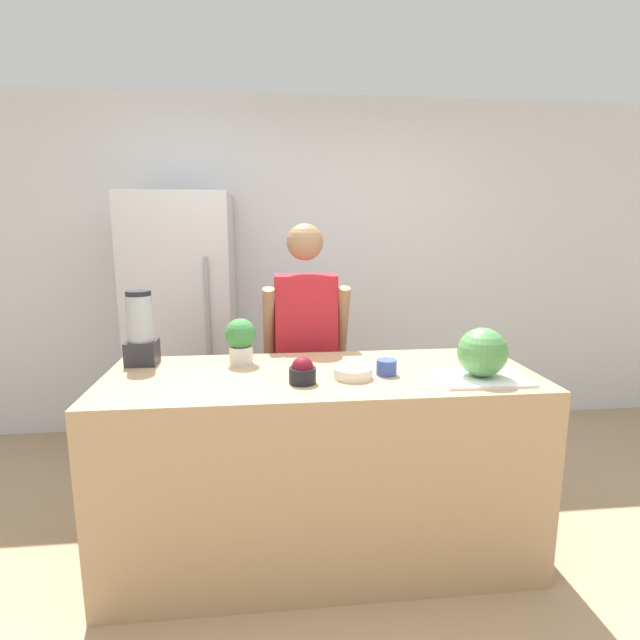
{
  "coord_description": "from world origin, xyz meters",
  "views": [
    {
      "loc": [
        -0.25,
        -1.88,
        1.64
      ],
      "look_at": [
        0.0,
        0.43,
        1.19
      ],
      "focal_mm": 28.0,
      "sensor_mm": 36.0,
      "label": 1
    }
  ],
  "objects_px": {
    "refrigerator": "(184,325)",
    "watermelon": "(482,352)",
    "bowl_cherries": "(302,372)",
    "bowl_small_blue": "(387,367)",
    "bowl_cream": "(353,371)",
    "potted_plant": "(241,339)",
    "blender": "(141,331)",
    "person": "(306,357)"
  },
  "relations": [
    {
      "from": "person",
      "to": "bowl_cherries",
      "type": "xyz_separation_m",
      "value": [
        -0.08,
        -0.78,
        0.14
      ]
    },
    {
      "from": "bowl_small_blue",
      "to": "refrigerator",
      "type": "bearing_deg",
      "value": 129.54
    },
    {
      "from": "watermelon",
      "to": "bowl_cream",
      "type": "relative_size",
      "value": 1.26
    },
    {
      "from": "blender",
      "to": "refrigerator",
      "type": "bearing_deg",
      "value": 87.86
    },
    {
      "from": "bowl_cream",
      "to": "blender",
      "type": "relative_size",
      "value": 0.48
    },
    {
      "from": "person",
      "to": "bowl_small_blue",
      "type": "height_order",
      "value": "person"
    },
    {
      "from": "blender",
      "to": "potted_plant",
      "type": "relative_size",
      "value": 1.62
    },
    {
      "from": "bowl_cherries",
      "to": "bowl_small_blue",
      "type": "relative_size",
      "value": 1.27
    },
    {
      "from": "refrigerator",
      "to": "bowl_cherries",
      "type": "distance_m",
      "value": 1.65
    },
    {
      "from": "refrigerator",
      "to": "watermelon",
      "type": "relative_size",
      "value": 8.25
    },
    {
      "from": "bowl_cherries",
      "to": "bowl_cream",
      "type": "distance_m",
      "value": 0.24
    },
    {
      "from": "person",
      "to": "bowl_small_blue",
      "type": "xyz_separation_m",
      "value": [
        0.33,
        -0.69,
        0.13
      ]
    },
    {
      "from": "refrigerator",
      "to": "blender",
      "type": "distance_m",
      "value": 1.09
    },
    {
      "from": "person",
      "to": "bowl_cream",
      "type": "relative_size",
      "value": 9.25
    },
    {
      "from": "bowl_cream",
      "to": "bowl_small_blue",
      "type": "height_order",
      "value": "bowl_cream"
    },
    {
      "from": "potted_plant",
      "to": "person",
      "type": "bearing_deg",
      "value": 49.04
    },
    {
      "from": "person",
      "to": "refrigerator",
      "type": "bearing_deg",
      "value": 139.69
    },
    {
      "from": "potted_plant",
      "to": "bowl_cream",
      "type": "bearing_deg",
      "value": -30.34
    },
    {
      "from": "watermelon",
      "to": "blender",
      "type": "height_order",
      "value": "blender"
    },
    {
      "from": "bowl_cherries",
      "to": "person",
      "type": "bearing_deg",
      "value": 84.42
    },
    {
      "from": "bowl_small_blue",
      "to": "watermelon",
      "type": "bearing_deg",
      "value": -15.23
    },
    {
      "from": "refrigerator",
      "to": "potted_plant",
      "type": "xyz_separation_m",
      "value": [
        0.46,
        -1.11,
        0.14
      ]
    },
    {
      "from": "bowl_cream",
      "to": "potted_plant",
      "type": "distance_m",
      "value": 0.61
    },
    {
      "from": "refrigerator",
      "to": "person",
      "type": "xyz_separation_m",
      "value": [
        0.82,
        -0.69,
        -0.07
      ]
    },
    {
      "from": "bowl_small_blue",
      "to": "potted_plant",
      "type": "distance_m",
      "value": 0.75
    },
    {
      "from": "bowl_cherries",
      "to": "bowl_cream",
      "type": "height_order",
      "value": "bowl_cherries"
    },
    {
      "from": "person",
      "to": "bowl_small_blue",
      "type": "relative_size",
      "value": 17.2
    },
    {
      "from": "bowl_cherries",
      "to": "potted_plant",
      "type": "xyz_separation_m",
      "value": [
        -0.29,
        0.36,
        0.07
      ]
    },
    {
      "from": "blender",
      "to": "potted_plant",
      "type": "xyz_separation_m",
      "value": [
        0.5,
        -0.04,
        -0.05
      ]
    },
    {
      "from": "bowl_cream",
      "to": "bowl_cherries",
      "type": "bearing_deg",
      "value": -167.1
    },
    {
      "from": "watermelon",
      "to": "bowl_small_blue",
      "type": "xyz_separation_m",
      "value": [
        -0.41,
        0.11,
        -0.09
      ]
    },
    {
      "from": "bowl_cream",
      "to": "potted_plant",
      "type": "height_order",
      "value": "potted_plant"
    },
    {
      "from": "watermelon",
      "to": "bowl_cherries",
      "type": "distance_m",
      "value": 0.82
    },
    {
      "from": "watermelon",
      "to": "blender",
      "type": "xyz_separation_m",
      "value": [
        -1.6,
        0.43,
        0.05
      ]
    },
    {
      "from": "bowl_cherries",
      "to": "bowl_cream",
      "type": "relative_size",
      "value": 0.68
    },
    {
      "from": "bowl_small_blue",
      "to": "blender",
      "type": "height_order",
      "value": "blender"
    },
    {
      "from": "refrigerator",
      "to": "bowl_small_blue",
      "type": "xyz_separation_m",
      "value": [
        1.15,
        -1.39,
        0.05
      ]
    },
    {
      "from": "person",
      "to": "bowl_cherries",
      "type": "relative_size",
      "value": 13.55
    },
    {
      "from": "refrigerator",
      "to": "bowl_small_blue",
      "type": "relative_size",
      "value": 19.36
    },
    {
      "from": "refrigerator",
      "to": "bowl_cherries",
      "type": "height_order",
      "value": "refrigerator"
    },
    {
      "from": "refrigerator",
      "to": "blender",
      "type": "height_order",
      "value": "refrigerator"
    },
    {
      "from": "watermelon",
      "to": "bowl_cherries",
      "type": "relative_size",
      "value": 1.85
    }
  ]
}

